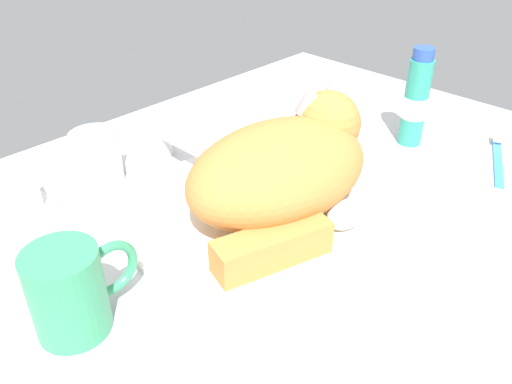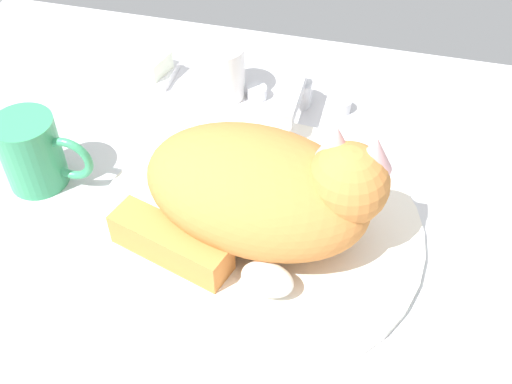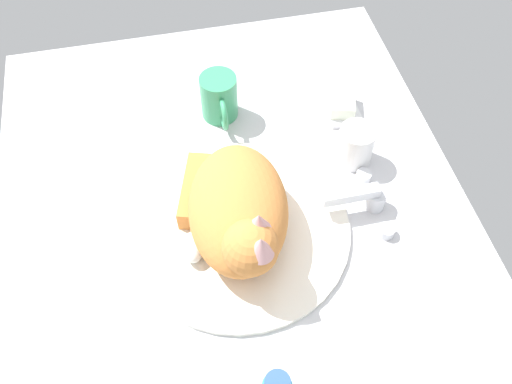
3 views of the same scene
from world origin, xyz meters
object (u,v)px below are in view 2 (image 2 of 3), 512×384
object	(u,v)px
faucet	(297,96)
soap_bar	(142,60)
cat	(266,191)
rinse_cup	(221,71)
coffee_mug	(34,153)

from	to	relation	value
faucet	soap_bar	bearing A→B (deg)	172.98
cat	faucet	bearing A→B (deg)	92.89
cat	rinse_cup	xyz separation A→B (cm)	(-12.16, 24.29, -3.33)
rinse_cup	cat	bearing A→B (deg)	-63.41
faucet	soap_bar	xyz separation A→B (cm)	(-23.43, 2.88, -0.07)
cat	soap_bar	size ratio (longest dim) A/B	3.89
faucet	soap_bar	distance (cm)	23.60
cat	coffee_mug	xyz separation A→B (cm)	(-28.71, 1.98, -2.59)
cat	coffee_mug	bearing A→B (deg)	176.05
faucet	rinse_cup	size ratio (longest dim) A/B	1.89
coffee_mug	faucet	bearing A→B (deg)	37.25
faucet	cat	distance (cm)	23.42
coffee_mug	rinse_cup	xyz separation A→B (cm)	(16.55, 22.31, -0.74)
coffee_mug	soap_bar	world-z (taller)	coffee_mug
cat	rinse_cup	bearing A→B (deg)	116.59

